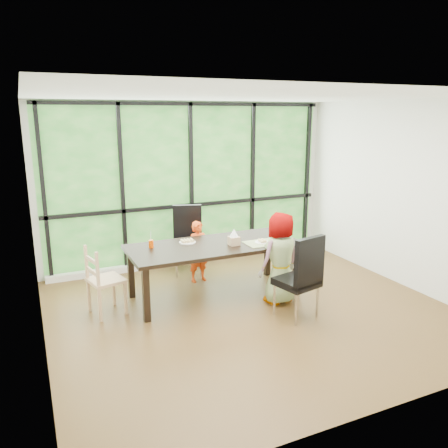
{
  "coord_description": "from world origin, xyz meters",
  "views": [
    {
      "loc": [
        -2.53,
        -4.75,
        2.5
      ],
      "look_at": [
        -0.13,
        0.58,
        1.05
      ],
      "focal_mm": 35.74,
      "sensor_mm": 36.0,
      "label": 1
    }
  ],
  "objects_px": {
    "dining_table": "(215,270)",
    "child_older": "(280,258)",
    "chair_window_leather": "(188,241)",
    "plate_far": "(187,242)",
    "green_cup": "(285,238)",
    "child_toddler": "(199,251)",
    "chair_end_beech": "(106,280)",
    "tissue_box": "(234,241)",
    "orange_cup": "(151,244)",
    "plate_near": "(262,242)",
    "chair_interior_leather": "(297,276)"
  },
  "relations": [
    {
      "from": "chair_end_beech",
      "to": "tissue_box",
      "type": "distance_m",
      "value": 1.76
    },
    {
      "from": "child_toddler",
      "to": "green_cup",
      "type": "xyz_separation_m",
      "value": [
        0.96,
        -0.9,
        0.34
      ]
    },
    {
      "from": "chair_end_beech",
      "to": "child_toddler",
      "type": "height_order",
      "value": "child_toddler"
    },
    {
      "from": "dining_table",
      "to": "chair_end_beech",
      "type": "relative_size",
      "value": 2.63
    },
    {
      "from": "child_toddler",
      "to": "orange_cup",
      "type": "xyz_separation_m",
      "value": [
        -0.84,
        -0.41,
        0.33
      ]
    },
    {
      "from": "chair_window_leather",
      "to": "green_cup",
      "type": "height_order",
      "value": "chair_window_leather"
    },
    {
      "from": "child_toddler",
      "to": "child_older",
      "type": "height_order",
      "value": "child_older"
    },
    {
      "from": "chair_end_beech",
      "to": "green_cup",
      "type": "relative_size",
      "value": 8.29
    },
    {
      "from": "plate_near",
      "to": "tissue_box",
      "type": "distance_m",
      "value": 0.42
    },
    {
      "from": "chair_interior_leather",
      "to": "plate_far",
      "type": "distance_m",
      "value": 1.61
    },
    {
      "from": "chair_window_leather",
      "to": "child_older",
      "type": "relative_size",
      "value": 0.87
    },
    {
      "from": "chair_interior_leather",
      "to": "orange_cup",
      "type": "distance_m",
      "value": 1.97
    },
    {
      "from": "chair_window_leather",
      "to": "chair_end_beech",
      "type": "relative_size",
      "value": 1.2
    },
    {
      "from": "plate_near",
      "to": "orange_cup",
      "type": "relative_size",
      "value": 2.02
    },
    {
      "from": "child_older",
      "to": "orange_cup",
      "type": "height_order",
      "value": "child_older"
    },
    {
      "from": "green_cup",
      "to": "chair_window_leather",
      "type": "bearing_deg",
      "value": 127.5
    },
    {
      "from": "chair_interior_leather",
      "to": "orange_cup",
      "type": "height_order",
      "value": "chair_interior_leather"
    },
    {
      "from": "chair_window_leather",
      "to": "green_cup",
      "type": "relative_size",
      "value": 9.95
    },
    {
      "from": "orange_cup",
      "to": "green_cup",
      "type": "distance_m",
      "value": 1.86
    },
    {
      "from": "chair_end_beech",
      "to": "child_older",
      "type": "distance_m",
      "value": 2.27
    },
    {
      "from": "chair_window_leather",
      "to": "plate_far",
      "type": "xyz_separation_m",
      "value": [
        -0.29,
        -0.78,
        0.22
      ]
    },
    {
      "from": "child_toddler",
      "to": "orange_cup",
      "type": "height_order",
      "value": "child_toddler"
    },
    {
      "from": "green_cup",
      "to": "tissue_box",
      "type": "relative_size",
      "value": 0.79
    },
    {
      "from": "chair_interior_leather",
      "to": "plate_near",
      "type": "distance_m",
      "value": 0.86
    },
    {
      "from": "chair_window_leather",
      "to": "child_older",
      "type": "height_order",
      "value": "child_older"
    },
    {
      "from": "orange_cup",
      "to": "chair_end_beech",
      "type": "bearing_deg",
      "value": -165.12
    },
    {
      "from": "dining_table",
      "to": "green_cup",
      "type": "xyz_separation_m",
      "value": [
        0.96,
        -0.29,
        0.43
      ]
    },
    {
      "from": "chair_window_leather",
      "to": "tissue_box",
      "type": "bearing_deg",
      "value": -59.12
    },
    {
      "from": "dining_table",
      "to": "tissue_box",
      "type": "relative_size",
      "value": 17.17
    },
    {
      "from": "chair_end_beech",
      "to": "tissue_box",
      "type": "bearing_deg",
      "value": -109.08
    },
    {
      "from": "green_cup",
      "to": "child_toddler",
      "type": "bearing_deg",
      "value": 136.67
    },
    {
      "from": "chair_window_leather",
      "to": "green_cup",
      "type": "bearing_deg",
      "value": -34.59
    },
    {
      "from": "dining_table",
      "to": "chair_window_leather",
      "type": "relative_size",
      "value": 2.19
    },
    {
      "from": "plate_near",
      "to": "orange_cup",
      "type": "xyz_separation_m",
      "value": [
        -1.48,
        0.41,
        0.05
      ]
    },
    {
      "from": "child_older",
      "to": "plate_near",
      "type": "relative_size",
      "value": 5.9
    },
    {
      "from": "chair_interior_leather",
      "to": "green_cup",
      "type": "bearing_deg",
      "value": -124.28
    },
    {
      "from": "plate_near",
      "to": "orange_cup",
      "type": "bearing_deg",
      "value": 164.51
    },
    {
      "from": "plate_far",
      "to": "green_cup",
      "type": "relative_size",
      "value": 2.13
    },
    {
      "from": "plate_far",
      "to": "tissue_box",
      "type": "height_order",
      "value": "tissue_box"
    },
    {
      "from": "dining_table",
      "to": "tissue_box",
      "type": "xyz_separation_m",
      "value": [
        0.23,
        -0.14,
        0.43
      ]
    },
    {
      "from": "child_older",
      "to": "plate_far",
      "type": "height_order",
      "value": "child_older"
    },
    {
      "from": "child_older",
      "to": "plate_far",
      "type": "relative_size",
      "value": 5.4
    },
    {
      "from": "dining_table",
      "to": "child_older",
      "type": "distance_m",
      "value": 0.94
    },
    {
      "from": "plate_far",
      "to": "green_cup",
      "type": "distance_m",
      "value": 1.37
    },
    {
      "from": "green_cup",
      "to": "orange_cup",
      "type": "bearing_deg",
      "value": 164.74
    },
    {
      "from": "child_toddler",
      "to": "plate_far",
      "type": "bearing_deg",
      "value": -135.71
    },
    {
      "from": "plate_near",
      "to": "tissue_box",
      "type": "relative_size",
      "value": 1.53
    },
    {
      "from": "child_toddler",
      "to": "dining_table",
      "type": "bearing_deg",
      "value": -97.16
    },
    {
      "from": "plate_far",
      "to": "chair_end_beech",
      "type": "bearing_deg",
      "value": -170.87
    },
    {
      "from": "green_cup",
      "to": "chair_interior_leather",
      "type": "bearing_deg",
      "value": -111.0
    }
  ]
}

